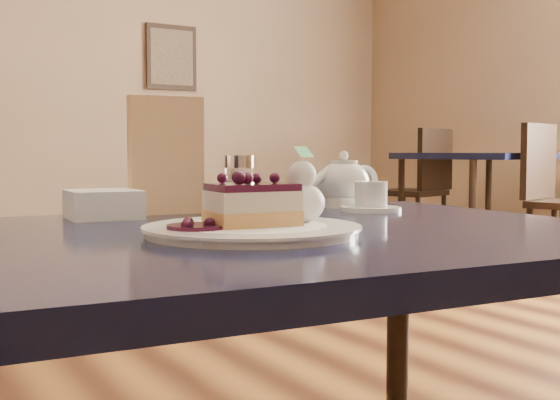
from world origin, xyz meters
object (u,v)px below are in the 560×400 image
dessert_plate (252,231)px  bg_table_far_right (480,254)px  main_table (238,284)px  tea_set (349,187)px  cheesecake_slice (252,205)px

dessert_plate → bg_table_far_right: bg_table_far_right is taller
main_table → tea_set: (0.37, 0.24, 0.11)m
main_table → cheesecake_slice: 0.12m
cheesecake_slice → bg_table_far_right: bg_table_far_right is taller
tea_set → bg_table_far_right: (2.93, 2.38, -0.66)m
dessert_plate → cheesecake_slice: size_ratio=2.37×
cheesecake_slice → dessert_plate: bearing=49.5°
main_table → bg_table_far_right: 4.25m
main_table → bg_table_far_right: bg_table_far_right is taller
cheesecake_slice → bg_table_far_right: (3.31, 2.67, -0.66)m
main_table → bg_table_far_right: bearing=43.0°
tea_set → bg_table_far_right: size_ratio=0.11×
main_table → dessert_plate: bearing=-90.0°
dessert_plate → tea_set: size_ratio=1.33×
cheesecake_slice → tea_set: (0.37, 0.29, 0.00)m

